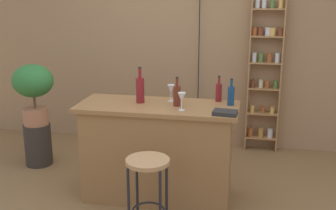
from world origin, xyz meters
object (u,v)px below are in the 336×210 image
at_px(bottle_sauce_amber, 219,92).
at_px(wine_glass_left, 171,90).
at_px(bottle_wine_red, 177,95).
at_px(wine_glass_center, 182,98).
at_px(potted_plant, 33,87).
at_px(spice_shelf, 265,72).
at_px(bar_stool, 148,178).
at_px(bottle_vinegar, 140,89).
at_px(cookbook, 225,113).
at_px(plant_stool, 38,144).
at_px(bottle_soda_blue, 231,95).

distance_m(bottle_sauce_amber, wine_glass_left, 0.47).
xyz_separation_m(bottle_wine_red, wine_glass_center, (0.07, -0.14, 0.01)).
bearing_deg(bottle_sauce_amber, potted_plant, 172.41).
relative_size(potted_plant, wine_glass_center, 4.31).
xyz_separation_m(bottle_sauce_amber, wine_glass_left, (-0.46, -0.08, 0.02)).
bearing_deg(wine_glass_left, bottle_wine_red, -60.85).
bearing_deg(spice_shelf, bottle_sauce_amber, -110.35).
distance_m(bar_stool, bottle_vinegar, 0.95).
bearing_deg(bottle_sauce_amber, bar_stool, -118.59).
xyz_separation_m(potted_plant, bottle_sauce_amber, (2.13, -0.28, 0.11)).
bearing_deg(cookbook, bottle_vinegar, 168.90).
bearing_deg(plant_stool, bar_stool, -36.17).
distance_m(spice_shelf, wine_glass_center, 1.83).
relative_size(bar_stool, cookbook, 3.24).
relative_size(potted_plant, wine_glass_left, 4.31).
distance_m(bottle_sauce_amber, wine_glass_center, 0.49).
relative_size(spice_shelf, plant_stool, 3.93).
relative_size(bar_stool, bottle_vinegar, 1.95).
distance_m(plant_stool, bottle_vinegar, 1.69).
bearing_deg(plant_stool, bottle_wine_red, -16.55).
relative_size(bottle_soda_blue, wine_glass_left, 1.57).
distance_m(bottle_vinegar, wine_glass_left, 0.30).
bearing_deg(bottle_sauce_amber, bottle_soda_blue, -43.11).
height_order(bottle_soda_blue, cookbook, bottle_soda_blue).
bearing_deg(bottle_soda_blue, potted_plant, 169.92).
height_order(bottle_sauce_amber, wine_glass_left, bottle_sauce_amber).
relative_size(bar_stool, wine_glass_center, 4.15).
distance_m(spice_shelf, cookbook, 1.76).
bearing_deg(bottle_sauce_amber, spice_shelf, 69.65).
xyz_separation_m(wine_glass_left, cookbook, (0.55, -0.36, -0.10)).
relative_size(wine_glass_left, wine_glass_center, 1.00).
relative_size(spice_shelf, wine_glass_left, 11.92).
distance_m(spice_shelf, wine_glass_left, 1.65).
distance_m(bar_stool, bottle_sauce_amber, 1.17).
bearing_deg(bottle_vinegar, bar_stool, -71.18).
bearing_deg(wine_glass_center, potted_plant, 159.99).
xyz_separation_m(potted_plant, bottle_vinegar, (1.39, -0.47, 0.15)).
distance_m(bottle_vinegar, bottle_soda_blue, 0.87).
relative_size(bottle_vinegar, wine_glass_left, 2.13).
bearing_deg(plant_stool, bottle_soda_blue, -10.08).
relative_size(plant_stool, potted_plant, 0.70).
height_order(plant_stool, bottle_soda_blue, bottle_soda_blue).
bearing_deg(cookbook, bottle_wine_red, 161.94).
bearing_deg(wine_glass_center, bottle_soda_blue, 31.59).
distance_m(potted_plant, bottle_vinegar, 1.47).
distance_m(potted_plant, wine_glass_center, 1.94).
height_order(spice_shelf, bottle_wine_red, spice_shelf).
distance_m(spice_shelf, bottle_vinegar, 1.90).
bearing_deg(bottle_vinegar, bottle_sauce_amber, 14.48).
relative_size(bottle_wine_red, bottle_sauce_amber, 1.08).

